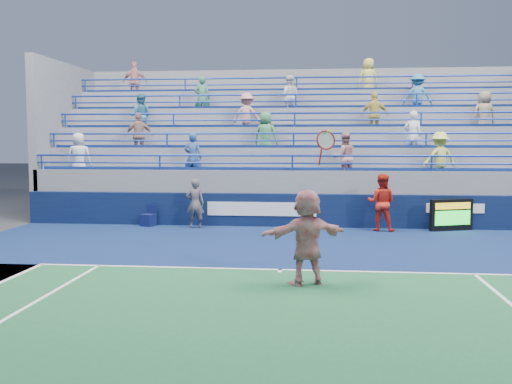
# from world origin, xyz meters

# --- Properties ---
(ground) EXTENTS (120.00, 120.00, 0.00)m
(ground) POSITION_xyz_m (0.00, 0.00, 0.00)
(ground) COLOR #333538
(sponsor_wall) EXTENTS (18.00, 0.32, 1.10)m
(sponsor_wall) POSITION_xyz_m (0.00, 6.50, 0.55)
(sponsor_wall) COLOR #091534
(sponsor_wall) RESTS_ON ground
(bleacher_stand) EXTENTS (18.00, 5.60, 6.13)m
(bleacher_stand) POSITION_xyz_m (-0.00, 10.27, 1.55)
(bleacher_stand) COLOR slate
(bleacher_stand) RESTS_ON ground
(serve_speed_board) EXTENTS (1.42, 0.65, 1.01)m
(serve_speed_board) POSITION_xyz_m (5.03, 6.12, 0.51)
(serve_speed_board) COLOR black
(serve_speed_board) RESTS_ON ground
(judge_chair) EXTENTS (0.53, 0.55, 0.73)m
(judge_chair) POSITION_xyz_m (-4.76, 6.14, 0.23)
(judge_chair) COLOR #0D1541
(judge_chair) RESTS_ON ground
(tennis_player) EXTENTS (1.83, 1.24, 3.03)m
(tennis_player) POSITION_xyz_m (0.58, -1.18, 0.95)
(tennis_player) COLOR silver
(tennis_player) RESTS_ON ground
(line_judge) EXTENTS (0.64, 0.48, 1.61)m
(line_judge) POSITION_xyz_m (-3.12, 5.88, 0.81)
(line_judge) COLOR #161A3C
(line_judge) RESTS_ON ground
(ball_girl) EXTENTS (1.02, 0.87, 1.81)m
(ball_girl) POSITION_xyz_m (2.83, 5.86, 0.91)
(ball_girl) COLOR red
(ball_girl) RESTS_ON ground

